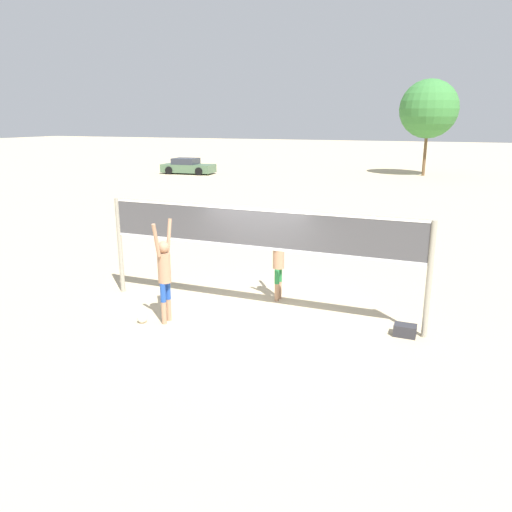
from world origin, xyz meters
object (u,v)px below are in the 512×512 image
at_px(volleyball_net, 256,237).
at_px(tree_left_cluster, 429,109).
at_px(volleyball, 142,318).
at_px(player_blocker, 278,259).
at_px(parked_car_mid, 188,167).
at_px(player_spiker, 164,270).
at_px(gear_bag, 405,330).

bearing_deg(volleyball_net, tree_left_cluster, 87.50).
relative_size(volleyball_net, volleyball, 35.50).
xyz_separation_m(player_blocker, tree_left_cluster, (1.20, 31.48, 4.10)).
distance_m(player_blocker, parked_car_mid, 30.80).
bearing_deg(player_blocker, player_spiker, -38.55).
height_order(player_spiker, parked_car_mid, player_spiker).
xyz_separation_m(volleyball_net, player_blocker, (0.21, 0.95, -0.73)).
height_order(volleyball, tree_left_cluster, tree_left_cluster).
bearing_deg(tree_left_cluster, player_blocker, -92.18).
bearing_deg(volleyball_net, player_spiker, -140.19).
relative_size(volleyball_net, tree_left_cluster, 1.03).
xyz_separation_m(volleyball, gear_bag, (5.49, 1.46, 0.02)).
bearing_deg(gear_bag, player_spiker, -166.25).
xyz_separation_m(player_spiker, parked_car_mid, (-15.28, 27.90, -0.64)).
xyz_separation_m(player_blocker, parked_car_mid, (-17.10, 25.61, -0.48)).
relative_size(player_blocker, volleyball, 9.42).
distance_m(volleyball_net, tree_left_cluster, 32.63).
distance_m(player_blocker, gear_bag, 3.48).
xyz_separation_m(player_blocker, gear_bag, (3.18, -1.06, -0.94)).
distance_m(gear_bag, tree_left_cluster, 32.99).
relative_size(player_spiker, player_blocker, 1.13).
relative_size(volleyball_net, parked_car_mid, 1.72).
bearing_deg(parked_car_mid, volleyball_net, -62.32).
distance_m(volleyball, tree_left_cluster, 34.56).
bearing_deg(player_spiker, gear_bag, -76.25).
relative_size(volleyball, parked_car_mid, 0.05).
relative_size(player_blocker, parked_car_mid, 0.46).
height_order(volleyball_net, parked_car_mid, volleyball_net).
bearing_deg(volleyball_net, player_blocker, 77.27).
bearing_deg(gear_bag, volleyball_net, 178.07).
relative_size(gear_bag, parked_car_mid, 0.10).
bearing_deg(player_blocker, tree_left_cluster, 177.82).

